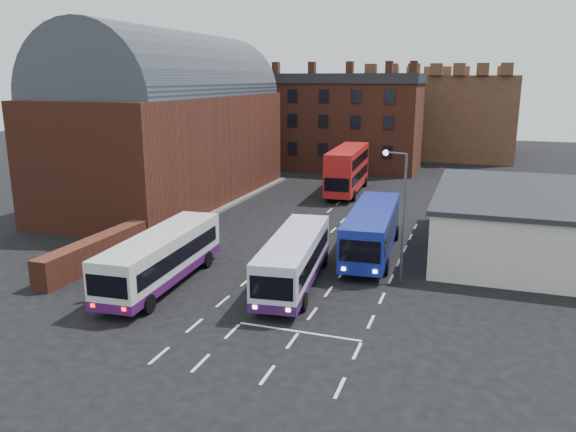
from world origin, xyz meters
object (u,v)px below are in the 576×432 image
(bus_white_outbound, at_px, (162,255))
(bus_blue, at_px, (372,228))
(street_lamp, at_px, (400,205))
(pedestrian_red, at_px, (91,288))
(pedestrian_beige, at_px, (113,295))
(bus_red_double, at_px, (348,169))
(bus_white_inbound, at_px, (294,257))

(bus_white_outbound, bearing_deg, bus_blue, 38.79)
(street_lamp, relative_size, pedestrian_red, 4.96)
(bus_blue, distance_m, pedestrian_beige, 17.26)
(bus_white_outbound, relative_size, bus_red_double, 0.95)
(bus_white_outbound, bearing_deg, street_lamp, 17.50)
(pedestrian_beige, bearing_deg, street_lamp, -145.33)
(pedestrian_red, bearing_deg, bus_blue, -133.75)
(bus_white_inbound, xyz_separation_m, bus_blue, (3.15, 7.16, 0.17))
(bus_blue, relative_size, pedestrian_beige, 8.25)
(bus_red_double, relative_size, pedestrian_beige, 8.21)
(bus_white_inbound, relative_size, street_lamp, 1.42)
(bus_white_inbound, height_order, pedestrian_beige, bus_white_inbound)
(bus_red_double, height_order, pedestrian_beige, bus_red_double)
(bus_white_outbound, height_order, pedestrian_red, bus_white_outbound)
(bus_white_inbound, height_order, pedestrian_red, bus_white_inbound)
(pedestrian_beige, bearing_deg, bus_white_inbound, -140.64)
(bus_white_inbound, bearing_deg, pedestrian_beige, 31.10)
(street_lamp, xyz_separation_m, pedestrian_red, (-14.97, -8.41, -3.86))
(bus_blue, distance_m, street_lamp, 5.81)
(bus_blue, height_order, bus_red_double, bus_red_double)
(street_lamp, bearing_deg, pedestrian_red, -150.67)
(bus_white_inbound, distance_m, bus_red_double, 27.41)
(bus_white_inbound, distance_m, street_lamp, 6.74)
(bus_red_double, xyz_separation_m, street_lamp, (8.67, -24.61, 2.14))
(bus_red_double, height_order, pedestrian_red, bus_red_double)
(bus_white_outbound, height_order, bus_red_double, bus_red_double)
(pedestrian_red, distance_m, pedestrian_beige, 1.63)
(pedestrian_beige, bearing_deg, bus_blue, -128.12)
(pedestrian_red, height_order, pedestrian_beige, pedestrian_red)
(bus_white_outbound, xyz_separation_m, bus_red_double, (4.05, 29.49, 0.70))
(bus_red_double, bearing_deg, bus_white_outbound, 79.07)
(bus_white_outbound, relative_size, bus_blue, 0.94)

